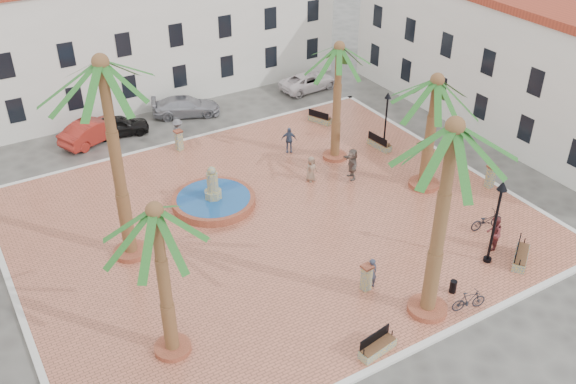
# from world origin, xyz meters

# --- Properties ---
(ground) EXTENTS (120.00, 120.00, 0.00)m
(ground) POSITION_xyz_m (0.00, 0.00, 0.00)
(ground) COLOR #56544F
(ground) RESTS_ON ground
(plaza) EXTENTS (26.00, 22.00, 0.15)m
(plaza) POSITION_xyz_m (0.00, 0.00, 0.07)
(plaza) COLOR #BC684D
(plaza) RESTS_ON ground
(kerb_n) EXTENTS (26.30, 0.30, 0.16)m
(kerb_n) POSITION_xyz_m (0.00, 11.00, 0.08)
(kerb_n) COLOR silver
(kerb_n) RESTS_ON ground
(kerb_s) EXTENTS (26.30, 0.30, 0.16)m
(kerb_s) POSITION_xyz_m (0.00, -11.00, 0.08)
(kerb_s) COLOR silver
(kerb_s) RESTS_ON ground
(kerb_e) EXTENTS (0.30, 22.30, 0.16)m
(kerb_e) POSITION_xyz_m (13.00, 0.00, 0.08)
(kerb_e) COLOR silver
(kerb_e) RESTS_ON ground
(kerb_w) EXTENTS (0.30, 22.30, 0.16)m
(kerb_w) POSITION_xyz_m (-13.00, 0.00, 0.08)
(kerb_w) COLOR silver
(kerb_w) RESTS_ON ground
(building_north) EXTENTS (30.40, 7.40, 9.50)m
(building_north) POSITION_xyz_m (-0.00, 19.99, 4.77)
(building_north) COLOR silver
(building_north) RESTS_ON ground
(building_east) EXTENTS (7.40, 26.40, 9.00)m
(building_east) POSITION_xyz_m (19.99, 2.00, 4.52)
(building_east) COLOR silver
(building_east) RESTS_ON ground
(fountain) EXTENTS (4.60, 4.60, 2.38)m
(fountain) POSITION_xyz_m (-1.97, 3.00, 0.47)
(fountain) COLOR #A34C33
(fountain) RESTS_ON plaza
(palm_nw) EXTENTS (5.51, 5.51, 10.29)m
(palm_nw) POSITION_xyz_m (-7.38, 1.06, 9.06)
(palm_nw) COLOR #A34C33
(palm_nw) RESTS_ON plaza
(palm_sw) EXTENTS (4.90, 4.90, 7.19)m
(palm_sw) POSITION_xyz_m (-8.08, -5.99, 6.20)
(palm_sw) COLOR #A34C33
(palm_sw) RESTS_ON plaza
(palm_s) EXTENTS (5.67, 5.67, 9.38)m
(palm_s) POSITION_xyz_m (2.39, -9.55, 8.17)
(palm_s) COLOR #A34C33
(palm_s) RESTS_ON plaza
(palm_e) EXTENTS (5.69, 5.69, 6.90)m
(palm_e) POSITION_xyz_m (9.26, -1.47, 5.78)
(palm_e) COLOR #A34C33
(palm_e) RESTS_ON plaza
(palm_ne) EXTENTS (4.81, 4.81, 7.47)m
(palm_ne) POSITION_xyz_m (6.76, 3.97, 6.48)
(palm_ne) COLOR #A34C33
(palm_ne) RESTS_ON plaza
(bench_s) EXTENTS (1.80, 0.79, 0.92)m
(bench_s) POSITION_xyz_m (-1.00, -10.38, 0.41)
(bench_s) COLOR gray
(bench_s) RESTS_ON plaza
(bench_se) EXTENTS (1.94, 1.61, 1.03)m
(bench_se) POSITION_xyz_m (8.58, -9.23, 0.44)
(bench_se) COLOR gray
(bench_se) RESTS_ON plaza
(bench_e) EXTENTS (0.70, 1.80, 0.93)m
(bench_e) POSITION_xyz_m (9.92, 3.55, 0.41)
(bench_e) COLOR gray
(bench_e) RESTS_ON plaza
(bench_ne) EXTENTS (1.15, 1.74, 0.89)m
(bench_ne) POSITION_xyz_m (8.71, 8.60, 0.40)
(bench_ne) COLOR gray
(bench_ne) RESTS_ON plaza
(lamppost_s) EXTENTS (0.49, 0.49, 4.51)m
(lamppost_s) POSITION_xyz_m (7.26, -8.39, 3.21)
(lamppost_s) COLOR black
(lamppost_s) RESTS_ON plaza
(lamppost_e) EXTENTS (0.41, 0.41, 3.80)m
(lamppost_e) POSITION_xyz_m (10.17, 3.42, 2.72)
(lamppost_e) COLOR black
(lamppost_e) RESTS_ON plaza
(bollard_se) EXTENTS (0.53, 0.53, 1.35)m
(bollard_se) POSITION_xyz_m (0.93, -7.02, 0.85)
(bollard_se) COLOR gray
(bollard_se) RESTS_ON plaza
(bollard_n) EXTENTS (0.54, 0.54, 1.35)m
(bollard_n) POSITION_xyz_m (-1.12, 9.85, 0.85)
(bollard_n) COLOR gray
(bollard_n) RESTS_ON plaza
(bollard_e) EXTENTS (0.52, 0.52, 1.38)m
(bollard_e) POSITION_xyz_m (12.40, -3.48, 0.86)
(bollard_e) COLOR gray
(bollard_e) RESTS_ON plaza
(litter_bin) EXTENTS (0.32, 0.32, 0.62)m
(litter_bin) POSITION_xyz_m (4.21, -9.21, 0.46)
(litter_bin) COLOR black
(litter_bin) RESTS_ON plaza
(cyclist_a) EXTENTS (0.66, 0.50, 1.62)m
(cyclist_a) POSITION_xyz_m (1.20, -7.00, 0.96)
(cyclist_a) COLOR #2E3446
(cyclist_a) RESTS_ON plaza
(bicycle_a) EXTENTS (1.93, 0.94, 0.97)m
(bicycle_a) POSITION_xyz_m (9.19, -6.36, 0.64)
(bicycle_a) COLOR black
(bicycle_a) RESTS_ON plaza
(cyclist_b) EXTENTS (1.14, 1.08, 1.86)m
(cyclist_b) POSITION_xyz_m (8.15, -7.75, 1.08)
(cyclist_b) COLOR maroon
(cyclist_b) RESTS_ON plaza
(bicycle_b) EXTENTS (1.69, 0.84, 0.98)m
(bicycle_b) POSITION_xyz_m (3.99, -10.40, 0.64)
(bicycle_b) COLOR black
(bicycle_b) RESTS_ON plaza
(pedestrian_fountain_a) EXTENTS (0.82, 0.60, 1.55)m
(pedestrian_fountain_a) POSITION_xyz_m (3.99, 2.38, 0.93)
(pedestrian_fountain_a) COLOR #876A55
(pedestrian_fountain_a) RESTS_ON plaza
(pedestrian_fountain_b) EXTENTS (1.05, 0.83, 1.66)m
(pedestrian_fountain_b) POSITION_xyz_m (4.71, 6.09, 0.98)
(pedestrian_fountain_b) COLOR #3B4965
(pedestrian_fountain_b) RESTS_ON plaza
(pedestrian_north) EXTENTS (0.70, 1.20, 1.84)m
(pedestrian_north) POSITION_xyz_m (-0.92, 10.40, 1.07)
(pedestrian_north) COLOR #57575C
(pedestrian_north) RESTS_ON plaza
(pedestrian_east) EXTENTS (1.05, 1.86, 1.91)m
(pedestrian_east) POSITION_xyz_m (6.19, 1.40, 1.11)
(pedestrian_east) COLOR #6A5B53
(pedestrian_east) RESTS_ON plaza
(car_black) EXTENTS (4.16, 2.29, 1.34)m
(car_black) POSITION_xyz_m (-3.64, 14.14, 0.67)
(car_black) COLOR black
(car_black) RESTS_ON ground
(car_red) EXTENTS (4.95, 3.37, 1.54)m
(car_red) POSITION_xyz_m (-5.28, 14.11, 0.77)
(car_red) COLOR maroon
(car_red) RESTS_ON ground
(car_silver) EXTENTS (5.07, 3.43, 1.36)m
(car_silver) POSITION_xyz_m (1.42, 14.65, 0.68)
(car_silver) COLOR #96969E
(car_silver) RESTS_ON ground
(car_white) EXTENTS (4.78, 2.48, 1.29)m
(car_white) POSITION_xyz_m (11.32, 14.12, 0.64)
(car_white) COLOR white
(car_white) RESTS_ON ground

